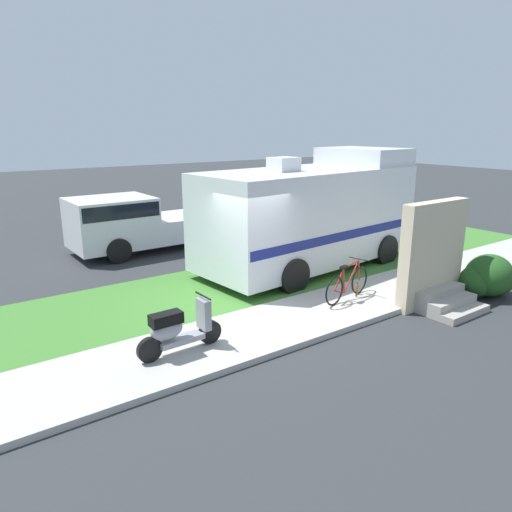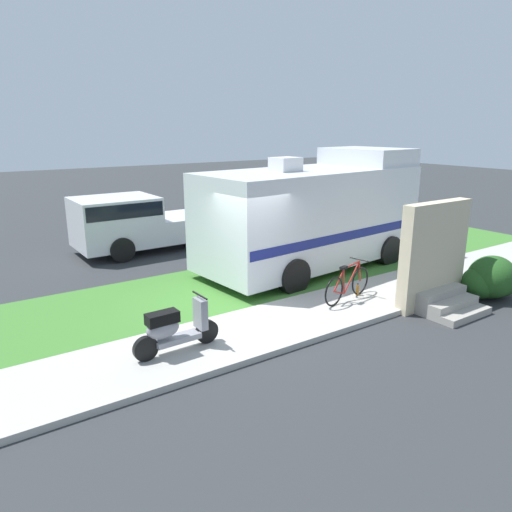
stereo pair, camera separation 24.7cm
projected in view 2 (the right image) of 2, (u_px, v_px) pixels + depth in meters
ground_plane at (248, 308)px, 10.66m from camera, size 80.00×80.00×0.00m
sidewalk at (280, 324)px, 9.68m from camera, size 24.00×2.00×0.12m
grass_strip at (215, 289)px, 11.84m from camera, size 24.00×3.40×0.08m
motorhome_rv at (313, 214)px, 13.28m from camera, size 6.79×3.20×3.35m
scooter at (174, 328)px, 8.22m from camera, size 1.64×0.50×0.97m
bicycle at (348, 284)px, 10.75m from camera, size 1.70×0.54×0.89m
pickup_truck_near at (143, 221)px, 15.44m from camera, size 5.54×2.25×1.83m
porch_steps at (437, 266)px, 10.50m from camera, size 2.00×1.26×2.40m
bush_by_porch at (491, 279)px, 11.16m from camera, size 1.43×1.07×1.01m
bottle_green at (357, 290)px, 11.11m from camera, size 0.08×0.08×0.30m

